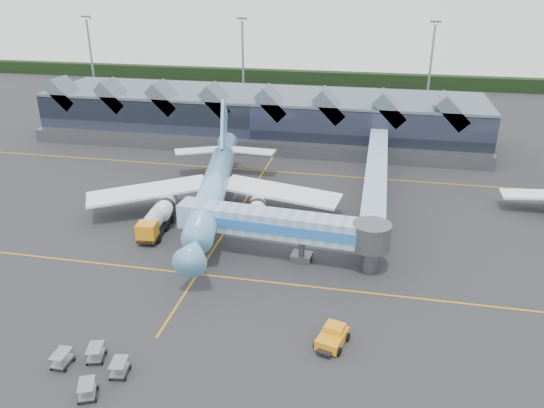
% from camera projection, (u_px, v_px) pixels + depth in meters
% --- Properties ---
extents(ground, '(260.00, 260.00, 0.00)m').
position_uv_depth(ground, '(218.00, 243.00, 68.80)').
color(ground, '#232326').
rests_on(ground, ground).
extents(taxi_stripes, '(120.00, 60.00, 0.01)m').
position_uv_depth(taxi_stripes, '(238.00, 212.00, 77.77)').
color(taxi_stripes, '#BF8916').
rests_on(taxi_stripes, ground).
extents(tree_line_far, '(260.00, 4.00, 4.00)m').
position_uv_depth(tree_line_far, '(320.00, 78.00, 166.78)').
color(tree_line_far, black).
rests_on(tree_line_far, ground).
extents(terminal, '(90.00, 22.25, 12.52)m').
position_uv_depth(terminal, '(260.00, 116.00, 110.31)').
color(terminal, black).
rests_on(terminal, ground).
extents(light_masts, '(132.40, 42.56, 22.45)m').
position_uv_depth(light_masts, '(391.00, 71.00, 116.32)').
color(light_masts, gray).
rests_on(light_masts, ground).
extents(main_airliner, '(36.49, 42.50, 13.71)m').
position_uv_depth(main_airliner, '(214.00, 187.00, 75.95)').
color(main_airliner, '#68B1D2').
rests_on(main_airliner, ground).
extents(jet_bridge, '(25.97, 5.78, 6.14)m').
position_uv_depth(jet_bridge, '(293.00, 228.00, 63.11)').
color(jet_bridge, '#7CA3CF').
rests_on(jet_bridge, ground).
extents(fuel_truck, '(3.48, 9.89, 3.29)m').
position_uv_depth(fuel_truck, '(156.00, 219.00, 71.23)').
color(fuel_truck, black).
rests_on(fuel_truck, ground).
extents(pushback_tug, '(3.30, 4.38, 1.78)m').
position_uv_depth(pushback_tug, '(332.00, 337.00, 49.70)').
color(pushback_tug, orange).
rests_on(pushback_tug, ground).
extents(baggage_carts, '(6.98, 6.66, 1.40)m').
position_uv_depth(baggage_carts, '(91.00, 366.00, 45.97)').
color(baggage_carts, gray).
rests_on(baggage_carts, ground).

